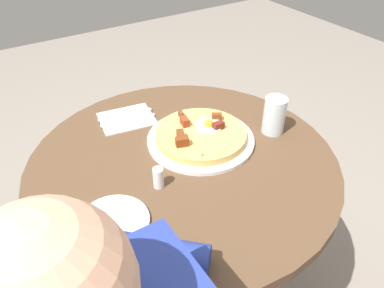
{
  "coord_description": "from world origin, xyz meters",
  "views": [
    {
      "loc": [
        0.43,
        0.71,
        1.38
      ],
      "look_at": [
        -0.04,
        -0.02,
        0.73
      ],
      "focal_mm": 35.26,
      "sensor_mm": 36.0,
      "label": 1
    }
  ],
  "objects_px": {
    "breakfast_pizza": "(201,134)",
    "water_glass": "(274,115)",
    "bread_plate": "(113,222)",
    "salt_shaker": "(158,178)",
    "fork": "(128,120)",
    "knife": "(125,115)",
    "pizza_plate": "(201,139)",
    "dining_table": "(184,200)"
  },
  "relations": [
    {
      "from": "breakfast_pizza",
      "to": "knife",
      "type": "relative_size",
      "value": 1.51
    },
    {
      "from": "bread_plate",
      "to": "pizza_plate",
      "type": "bearing_deg",
      "value": -155.41
    },
    {
      "from": "dining_table",
      "to": "pizza_plate",
      "type": "xyz_separation_m",
      "value": [
        -0.09,
        -0.04,
        0.17
      ]
    },
    {
      "from": "breakfast_pizza",
      "to": "water_glass",
      "type": "bearing_deg",
      "value": 160.43
    },
    {
      "from": "pizza_plate",
      "to": "bread_plate",
      "type": "distance_m",
      "value": 0.38
    },
    {
      "from": "pizza_plate",
      "to": "breakfast_pizza",
      "type": "relative_size",
      "value": 1.18
    },
    {
      "from": "salt_shaker",
      "to": "dining_table",
      "type": "bearing_deg",
      "value": -150.39
    },
    {
      "from": "salt_shaker",
      "to": "breakfast_pizza",
      "type": "bearing_deg",
      "value": -152.0
    },
    {
      "from": "fork",
      "to": "water_glass",
      "type": "distance_m",
      "value": 0.46
    },
    {
      "from": "dining_table",
      "to": "pizza_plate",
      "type": "relative_size",
      "value": 2.73
    },
    {
      "from": "bread_plate",
      "to": "breakfast_pizza",
      "type": "bearing_deg",
      "value": -155.31
    },
    {
      "from": "bread_plate",
      "to": "salt_shaker",
      "type": "distance_m",
      "value": 0.16
    },
    {
      "from": "pizza_plate",
      "to": "salt_shaker",
      "type": "relative_size",
      "value": 5.55
    },
    {
      "from": "pizza_plate",
      "to": "salt_shaker",
      "type": "height_order",
      "value": "salt_shaker"
    },
    {
      "from": "breakfast_pizza",
      "to": "bread_plate",
      "type": "height_order",
      "value": "breakfast_pizza"
    },
    {
      "from": "dining_table",
      "to": "breakfast_pizza",
      "type": "bearing_deg",
      "value": -154.12
    },
    {
      "from": "dining_table",
      "to": "pizza_plate",
      "type": "bearing_deg",
      "value": -154.5
    },
    {
      "from": "fork",
      "to": "bread_plate",
      "type": "bearing_deg",
      "value": -110.46
    },
    {
      "from": "pizza_plate",
      "to": "breakfast_pizza",
      "type": "bearing_deg",
      "value": -114.95
    },
    {
      "from": "bread_plate",
      "to": "knife",
      "type": "height_order",
      "value": "bread_plate"
    },
    {
      "from": "breakfast_pizza",
      "to": "fork",
      "type": "distance_m",
      "value": 0.25
    },
    {
      "from": "bread_plate",
      "to": "knife",
      "type": "relative_size",
      "value": 0.94
    },
    {
      "from": "breakfast_pizza",
      "to": "bread_plate",
      "type": "distance_m",
      "value": 0.39
    },
    {
      "from": "breakfast_pizza",
      "to": "fork",
      "type": "relative_size",
      "value": 1.51
    },
    {
      "from": "water_glass",
      "to": "pizza_plate",
      "type": "bearing_deg",
      "value": -19.31
    },
    {
      "from": "fork",
      "to": "salt_shaker",
      "type": "xyz_separation_m",
      "value": [
        0.06,
        0.32,
        0.02
      ]
    },
    {
      "from": "pizza_plate",
      "to": "salt_shaker",
      "type": "distance_m",
      "value": 0.23
    },
    {
      "from": "water_glass",
      "to": "knife",
      "type": "bearing_deg",
      "value": -42.74
    },
    {
      "from": "breakfast_pizza",
      "to": "salt_shaker",
      "type": "relative_size",
      "value": 4.69
    },
    {
      "from": "pizza_plate",
      "to": "knife",
      "type": "height_order",
      "value": "pizza_plate"
    },
    {
      "from": "pizza_plate",
      "to": "fork",
      "type": "relative_size",
      "value": 1.78
    },
    {
      "from": "pizza_plate",
      "to": "breakfast_pizza",
      "type": "distance_m",
      "value": 0.02
    },
    {
      "from": "dining_table",
      "to": "pizza_plate",
      "type": "height_order",
      "value": "pizza_plate"
    },
    {
      "from": "breakfast_pizza",
      "to": "fork",
      "type": "height_order",
      "value": "breakfast_pizza"
    },
    {
      "from": "fork",
      "to": "breakfast_pizza",
      "type": "bearing_deg",
      "value": -47.6
    },
    {
      "from": "dining_table",
      "to": "bread_plate",
      "type": "distance_m",
      "value": 0.33
    },
    {
      "from": "bread_plate",
      "to": "salt_shaker",
      "type": "relative_size",
      "value": 2.92
    },
    {
      "from": "breakfast_pizza",
      "to": "bread_plate",
      "type": "relative_size",
      "value": 1.6
    },
    {
      "from": "fork",
      "to": "salt_shaker",
      "type": "height_order",
      "value": "salt_shaker"
    },
    {
      "from": "pizza_plate",
      "to": "fork",
      "type": "distance_m",
      "value": 0.25
    },
    {
      "from": "fork",
      "to": "knife",
      "type": "relative_size",
      "value": 1.0
    },
    {
      "from": "breakfast_pizza",
      "to": "bread_plate",
      "type": "bearing_deg",
      "value": 24.69
    }
  ]
}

